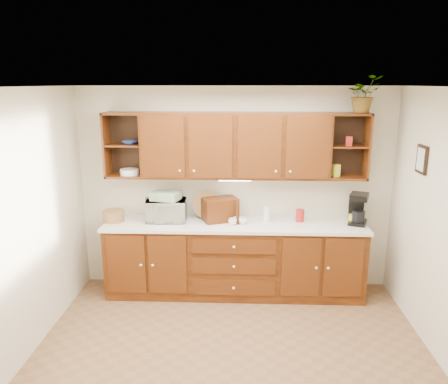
# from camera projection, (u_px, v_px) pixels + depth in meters

# --- Properties ---
(floor) EXTENTS (4.00, 4.00, 0.00)m
(floor) POSITION_uv_depth(u_px,v_px,m) (231.00, 361.00, 4.25)
(floor) COLOR brown
(floor) RESTS_ON ground
(ceiling) EXTENTS (4.00, 4.00, 0.00)m
(ceiling) POSITION_uv_depth(u_px,v_px,m) (233.00, 87.00, 3.61)
(ceiling) COLOR white
(ceiling) RESTS_ON back_wall
(back_wall) EXTENTS (4.00, 0.00, 4.00)m
(back_wall) POSITION_uv_depth(u_px,v_px,m) (235.00, 189.00, 5.63)
(back_wall) COLOR beige
(back_wall) RESTS_ON floor
(left_wall) EXTENTS (0.00, 3.50, 3.50)m
(left_wall) POSITION_uv_depth(u_px,v_px,m) (15.00, 232.00, 4.01)
(left_wall) COLOR beige
(left_wall) RESTS_ON floor
(base_cabinets) EXTENTS (3.20, 0.60, 0.90)m
(base_cabinets) POSITION_uv_depth(u_px,v_px,m) (234.00, 260.00, 5.54)
(base_cabinets) COLOR #331205
(base_cabinets) RESTS_ON floor
(countertop) EXTENTS (3.24, 0.64, 0.04)m
(countertop) POSITION_uv_depth(u_px,v_px,m) (234.00, 225.00, 5.42)
(countertop) COLOR white
(countertop) RESTS_ON base_cabinets
(upper_cabinets) EXTENTS (3.20, 0.33, 0.80)m
(upper_cabinets) POSITION_uv_depth(u_px,v_px,m) (236.00, 145.00, 5.33)
(upper_cabinets) COLOR #331205
(upper_cabinets) RESTS_ON back_wall
(undercabinet_light) EXTENTS (0.40, 0.05, 0.02)m
(undercabinet_light) POSITION_uv_depth(u_px,v_px,m) (235.00, 180.00, 5.38)
(undercabinet_light) COLOR white
(undercabinet_light) RESTS_ON upper_cabinets
(framed_picture) EXTENTS (0.03, 0.24, 0.30)m
(framed_picture) POSITION_uv_depth(u_px,v_px,m) (422.00, 159.00, 4.59)
(framed_picture) COLOR black
(framed_picture) RESTS_ON right_wall
(wicker_basket) EXTENTS (0.34, 0.34, 0.14)m
(wicker_basket) POSITION_uv_depth(u_px,v_px,m) (114.00, 216.00, 5.48)
(wicker_basket) COLOR #9D6C41
(wicker_basket) RESTS_ON countertop
(microwave) EXTENTS (0.51, 0.37, 0.27)m
(microwave) POSITION_uv_depth(u_px,v_px,m) (166.00, 210.00, 5.48)
(microwave) COLOR beige
(microwave) RESTS_ON countertop
(towel_stack) EXTENTS (0.39, 0.32, 0.10)m
(towel_stack) POSITION_uv_depth(u_px,v_px,m) (166.00, 196.00, 5.44)
(towel_stack) COLOR #CEC761
(towel_stack) RESTS_ON microwave
(wine_bottle) EXTENTS (0.09, 0.09, 0.28)m
(wine_bottle) POSITION_uv_depth(u_px,v_px,m) (148.00, 208.00, 5.56)
(wine_bottle) COLOR black
(wine_bottle) RESTS_ON countertop
(woven_tray) EXTENTS (0.38, 0.13, 0.37)m
(woven_tray) POSITION_uv_depth(u_px,v_px,m) (207.00, 218.00, 5.61)
(woven_tray) COLOR #9D6C41
(woven_tray) RESTS_ON countertop
(bread_box) EXTENTS (0.49, 0.40, 0.29)m
(bread_box) POSITION_uv_depth(u_px,v_px,m) (220.00, 209.00, 5.48)
(bread_box) COLOR #331205
(bread_box) RESTS_ON countertop
(mug_tree) EXTENTS (0.25, 0.25, 0.28)m
(mug_tree) POSITION_uv_depth(u_px,v_px,m) (237.00, 220.00, 5.40)
(mug_tree) COLOR #331205
(mug_tree) RESTS_ON countertop
(canister_red) EXTENTS (0.12, 0.12, 0.15)m
(canister_red) POSITION_uv_depth(u_px,v_px,m) (300.00, 215.00, 5.47)
(canister_red) COLOR #AC1B19
(canister_red) RESTS_ON countertop
(canister_white) EXTENTS (0.08, 0.08, 0.20)m
(canister_white) POSITION_uv_depth(u_px,v_px,m) (267.00, 214.00, 5.45)
(canister_white) COLOR white
(canister_white) RESTS_ON countertop
(canister_yellow) EXTENTS (0.09, 0.09, 0.11)m
(canister_yellow) POSITION_uv_depth(u_px,v_px,m) (352.00, 219.00, 5.41)
(canister_yellow) COLOR yellow
(canister_yellow) RESTS_ON countertop
(coffee_maker) EXTENTS (0.29, 0.32, 0.38)m
(coffee_maker) POSITION_uv_depth(u_px,v_px,m) (358.00, 209.00, 5.37)
(coffee_maker) COLOR black
(coffee_maker) RESTS_ON countertop
(bowl_stack) EXTENTS (0.23, 0.23, 0.04)m
(bowl_stack) POSITION_uv_depth(u_px,v_px,m) (130.00, 143.00, 5.34)
(bowl_stack) COLOR navy
(bowl_stack) RESTS_ON upper_cabinets
(plate_stack) EXTENTS (0.24, 0.24, 0.07)m
(plate_stack) POSITION_uv_depth(u_px,v_px,m) (130.00, 172.00, 5.44)
(plate_stack) COLOR white
(plate_stack) RESTS_ON upper_cabinets
(pantry_box_yellow) EXTENTS (0.10, 0.09, 0.15)m
(pantry_box_yellow) POSITION_uv_depth(u_px,v_px,m) (336.00, 170.00, 5.32)
(pantry_box_yellow) COLOR yellow
(pantry_box_yellow) RESTS_ON upper_cabinets
(pantry_box_red) EXTENTS (0.08, 0.08, 0.11)m
(pantry_box_red) POSITION_uv_depth(u_px,v_px,m) (349.00, 141.00, 5.23)
(pantry_box_red) COLOR #AC1B19
(pantry_box_red) RESTS_ON upper_cabinets
(potted_plant) EXTENTS (0.48, 0.46, 0.43)m
(potted_plant) POSITION_uv_depth(u_px,v_px,m) (363.00, 94.00, 5.08)
(potted_plant) COLOR #999999
(potted_plant) RESTS_ON upper_cabinets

